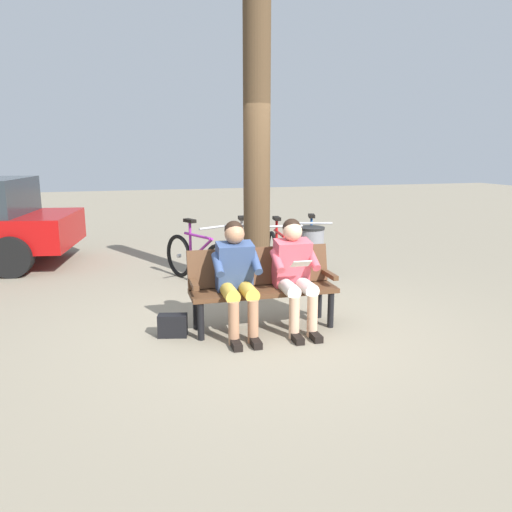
# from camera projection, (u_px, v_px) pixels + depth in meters

# --- Properties ---
(ground_plane) EXTENTS (40.00, 40.00, 0.00)m
(ground_plane) POSITION_uv_depth(u_px,v_px,m) (259.00, 326.00, 5.45)
(ground_plane) COLOR gray
(bench) EXTENTS (1.61, 0.51, 0.87)m
(bench) POSITION_uv_depth(u_px,v_px,m) (262.00, 282.00, 5.38)
(bench) COLOR #51331E
(bench) RESTS_ON ground
(person_reading) EXTENTS (0.50, 0.77, 1.20)m
(person_reading) POSITION_uv_depth(u_px,v_px,m) (295.00, 269.00, 5.27)
(person_reading) COLOR #D84C59
(person_reading) RESTS_ON ground
(person_companion) EXTENTS (0.50, 0.77, 1.20)m
(person_companion) POSITION_uv_depth(u_px,v_px,m) (237.00, 273.00, 5.11)
(person_companion) COLOR #334772
(person_companion) RESTS_ON ground
(handbag) EXTENTS (0.33, 0.21, 0.24)m
(handbag) POSITION_uv_depth(u_px,v_px,m) (173.00, 326.00, 5.14)
(handbag) COLOR black
(handbag) RESTS_ON ground
(tree_trunk) EXTENTS (0.36, 0.36, 3.80)m
(tree_trunk) POSITION_uv_depth(u_px,v_px,m) (257.00, 152.00, 6.40)
(tree_trunk) COLOR #4C3823
(tree_trunk) RESTS_ON ground
(litter_bin) EXTENTS (0.39, 0.39, 0.84)m
(litter_bin) POSITION_uv_depth(u_px,v_px,m) (311.00, 255.00, 7.13)
(litter_bin) COLOR slate
(litter_bin) RESTS_ON ground
(bicycle_purple) EXTENTS (0.62, 1.63, 0.94)m
(bicycle_purple) POSITION_uv_depth(u_px,v_px,m) (312.00, 252.00, 7.64)
(bicycle_purple) COLOR black
(bicycle_purple) RESTS_ON ground
(bicycle_blue) EXTENTS (0.48, 1.68, 0.94)m
(bicycle_blue) POSITION_uv_depth(u_px,v_px,m) (279.00, 256.00, 7.36)
(bicycle_blue) COLOR black
(bicycle_blue) RESTS_ON ground
(bicycle_red) EXTENTS (0.48, 1.68, 0.94)m
(bicycle_red) POSITION_uv_depth(u_px,v_px,m) (243.00, 256.00, 7.40)
(bicycle_red) COLOR black
(bicycle_red) RESTS_ON ground
(bicycle_silver) EXTENTS (0.78, 1.55, 0.94)m
(bicycle_silver) POSITION_uv_depth(u_px,v_px,m) (198.00, 259.00, 7.16)
(bicycle_silver) COLOR black
(bicycle_silver) RESTS_ON ground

